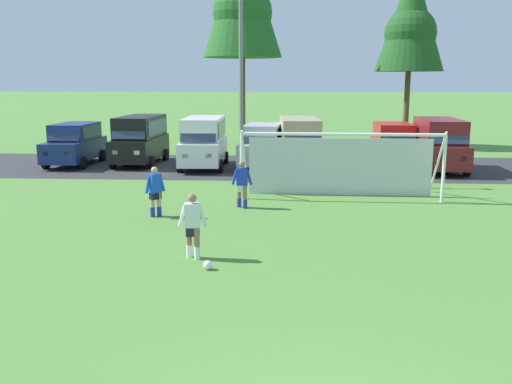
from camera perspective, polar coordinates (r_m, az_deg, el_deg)
ground_plane at (r=21.09m, az=5.08°, el=-0.55°), size 400.00×400.00×0.00m
parking_lot_strip at (r=28.47m, az=4.76°, el=2.58°), size 52.00×8.40×0.01m
soccer_ball at (r=13.12m, az=-4.98°, el=-7.49°), size 0.22×0.22×0.22m
soccer_goal at (r=21.28m, az=8.63°, el=3.01°), size 7.45×2.06×2.57m
player_striker_near at (r=18.18m, az=-10.32°, el=0.03°), size 0.59×0.57×1.64m
player_midfield_center at (r=19.15m, az=-1.45°, el=0.78°), size 0.74×0.33×1.64m
player_defender_far at (r=13.77m, az=-6.53°, el=-3.51°), size 0.75×0.30×1.64m
parked_car_slot_far_left at (r=30.54m, az=-18.12°, el=4.75°), size 2.17×4.61×2.16m
parked_car_slot_left at (r=29.90m, az=-11.81°, el=5.39°), size 2.27×4.84×2.52m
parked_car_slot_center_left at (r=28.19m, az=-5.39°, el=5.22°), size 2.30×4.85×2.52m
parked_car_slot_center at (r=28.35m, az=0.64°, el=4.84°), size 2.40×4.73×2.16m
parked_car_slot_center_right at (r=27.68m, az=4.49°, el=5.12°), size 2.43×4.92×2.52m
parked_car_slot_right at (r=29.96m, az=13.95°, el=4.86°), size 2.18×4.62×2.16m
parked_car_slot_far_right at (r=28.52m, az=18.31°, el=4.77°), size 2.31×4.86×2.52m
tree_mid_left at (r=38.69m, az=15.64°, el=16.63°), size 4.44×4.44×11.85m
street_lamp at (r=23.87m, az=-1.15°, el=11.42°), size 2.00×0.32×8.43m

